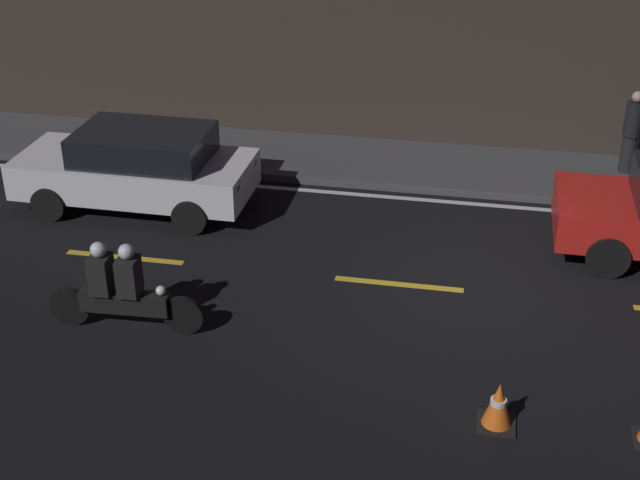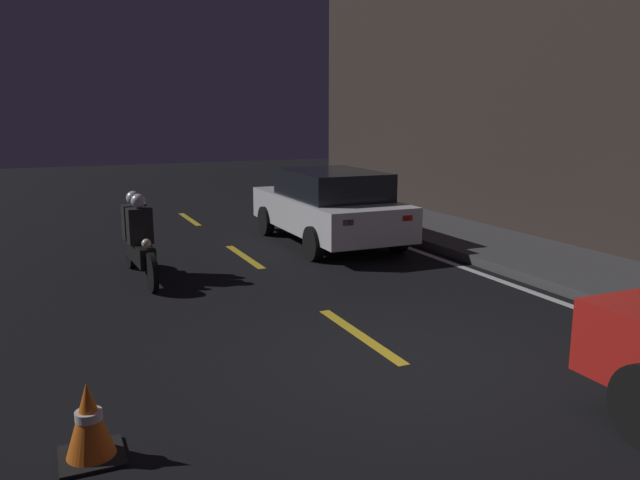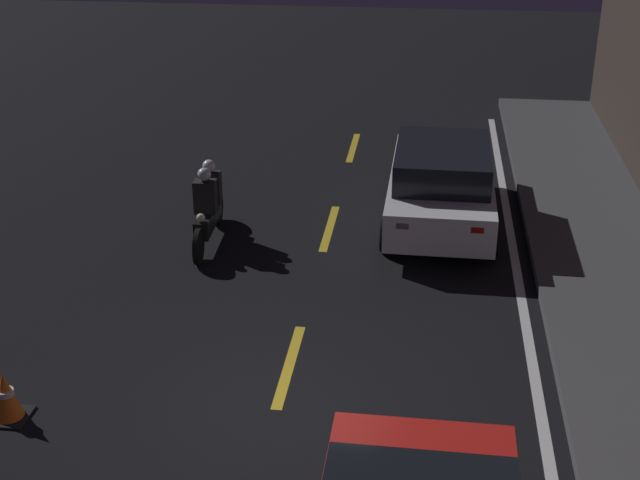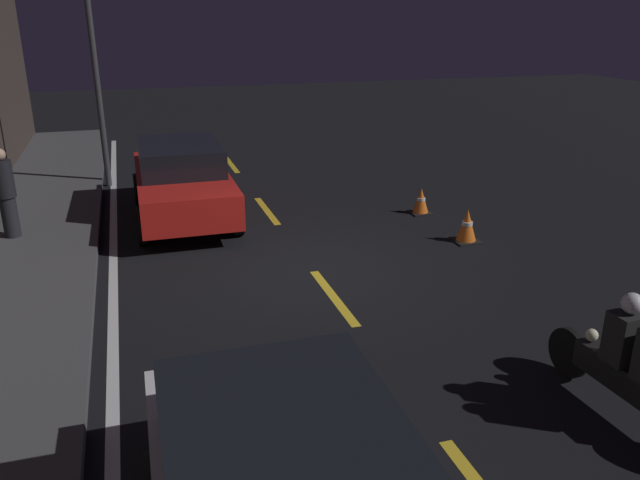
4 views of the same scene
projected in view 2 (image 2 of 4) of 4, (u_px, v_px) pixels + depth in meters
The scene contains 8 objects.
ground_plane at pixel (405, 366), 6.44m from camera, with size 56.00×56.00×0.00m, color black.
lane_dash_a at pixel (190, 219), 15.38m from camera, with size 2.00×0.14×0.01m.
lane_dash_b at pixel (244, 256), 11.36m from camera, with size 2.00×0.14×0.01m.
lane_dash_c at pixel (360, 335), 7.34m from camera, with size 2.00×0.14×0.01m.
lane_solid_kerb at pixel (622, 324), 7.70m from camera, with size 25.20×0.14×0.01m.
sedan_white at pixel (329, 205), 12.36m from camera, with size 4.21×1.93×1.47m.
motorcycle at pixel (138, 239), 9.75m from camera, with size 2.25×0.39×1.36m.
traffic_cone_near at pixel (89, 422), 4.65m from camera, with size 0.47×0.47×0.61m.
Camera 2 is at (5.16, -3.28, 2.56)m, focal length 35.00 mm.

